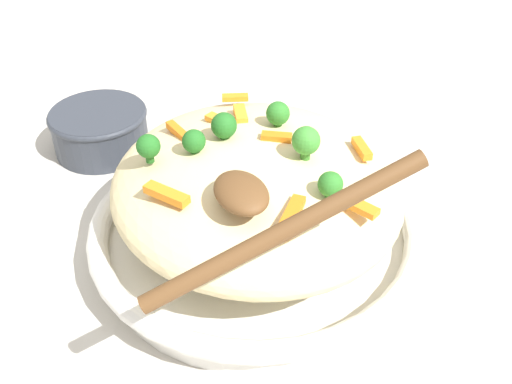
{
  "coord_description": "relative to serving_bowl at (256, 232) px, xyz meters",
  "views": [
    {
      "loc": [
        -0.39,
        0.17,
        0.4
      ],
      "look_at": [
        0.0,
        0.0,
        0.07
      ],
      "focal_mm": 41.09,
      "sensor_mm": 36.0,
      "label": 1
    }
  ],
  "objects": [
    {
      "name": "carrot_piece_1",
      "position": [
        -0.1,
        -0.04,
        0.09
      ],
      "size": [
        0.03,
        0.02,
        0.01
      ],
      "primitive_type": "cube",
      "rotation": [
        0.0,
        0.0,
        3.58
      ],
      "color": "orange",
      "rests_on": "pasta_mound"
    },
    {
      "name": "serving_spoon",
      "position": [
        -0.1,
        0.04,
        0.12
      ],
      "size": [
        0.13,
        0.18,
        0.09
      ],
      "color": "brown",
      "rests_on": "pasta_mound"
    },
    {
      "name": "pasta_mound",
      "position": [
        0.0,
        0.0,
        0.06
      ],
      "size": [
        0.28,
        0.26,
        0.08
      ],
      "primitive_type": "ellipsoid",
      "color": "beige",
      "rests_on": "serving_bowl"
    },
    {
      "name": "carrot_piece_5",
      "position": [
        -0.03,
        -0.09,
        0.09
      ],
      "size": [
        0.03,
        0.01,
        0.01
      ],
      "primitive_type": "cube",
      "rotation": [
        0.0,
        0.0,
        2.95
      ],
      "color": "orange",
      "rests_on": "pasta_mound"
    },
    {
      "name": "carrot_piece_6",
      "position": [
        0.06,
        0.01,
        0.1
      ],
      "size": [
        0.03,
        0.02,
        0.01
      ],
      "primitive_type": "cube",
      "rotation": [
        0.0,
        0.0,
        3.6
      ],
      "color": "orange",
      "rests_on": "pasta_mound"
    },
    {
      "name": "carrot_piece_7",
      "position": [
        0.1,
        -0.02,
        0.09
      ],
      "size": [
        0.02,
        0.03,
        0.01
      ],
      "primitive_type": "cube",
      "rotation": [
        0.0,
        0.0,
        1.22
      ],
      "color": "orange",
      "rests_on": "pasta_mound"
    },
    {
      "name": "serving_bowl",
      "position": [
        0.0,
        0.0,
        0.0
      ],
      "size": [
        0.32,
        0.32,
        0.04
      ],
      "color": "white",
      "rests_on": "ground_plane"
    },
    {
      "name": "ground_plane",
      "position": [
        0.0,
        0.0,
        -0.02
      ],
      "size": [
        2.4,
        2.4,
        0.0
      ],
      "primitive_type": "plane",
      "color": "beige"
    },
    {
      "name": "companion_bowl",
      "position": [
        0.25,
        0.1,
        0.01
      ],
      "size": [
        0.12,
        0.12,
        0.05
      ],
      "color": "#333842",
      "rests_on": "ground_plane"
    },
    {
      "name": "broccoli_floret_5",
      "position": [
        0.02,
        0.05,
        0.1
      ],
      "size": [
        0.02,
        0.02,
        0.02
      ],
      "color": "#205B1C",
      "rests_on": "pasta_mound"
    },
    {
      "name": "broccoli_floret_2",
      "position": [
        0.03,
        0.09,
        0.1
      ],
      "size": [
        0.02,
        0.02,
        0.03
      ],
      "color": "#205B1C",
      "rests_on": "pasta_mound"
    },
    {
      "name": "carrot_piece_4",
      "position": [
        0.06,
        0.05,
        0.09
      ],
      "size": [
        0.04,
        0.02,
        0.01
      ],
      "primitive_type": "cube",
      "rotation": [
        0.0,
        0.0,
        3.33
      ],
      "color": "orange",
      "rests_on": "pasta_mound"
    },
    {
      "name": "carrot_piece_0",
      "position": [
        0.06,
        -0.01,
        0.1
      ],
      "size": [
        0.03,
        0.02,
        0.01
      ],
      "primitive_type": "cube",
      "rotation": [
        0.0,
        0.0,
        2.86
      ],
      "color": "orange",
      "rests_on": "pasta_mound"
    },
    {
      "name": "broccoli_floret_0",
      "position": [
        -0.08,
        -0.03,
        0.1
      ],
      "size": [
        0.02,
        0.02,
        0.02
      ],
      "color": "#296820",
      "rests_on": "pasta_mound"
    },
    {
      "name": "broccoli_floret_4",
      "position": [
        0.03,
        -0.04,
        0.11
      ],
      "size": [
        0.02,
        0.02,
        0.02
      ],
      "color": "#296820",
      "rests_on": "pasta_mound"
    },
    {
      "name": "carrot_piece_8",
      "position": [
        -0.03,
        0.09,
        0.09
      ],
      "size": [
        0.04,
        0.03,
        0.01
      ],
      "primitive_type": "cube",
      "rotation": [
        0.0,
        0.0,
        0.59
      ],
      "color": "orange",
      "rests_on": "pasta_mound"
    },
    {
      "name": "carrot_piece_2",
      "position": [
        -0.09,
        0.01,
        0.09
      ],
      "size": [
        0.04,
        0.04,
        0.01
      ],
      "primitive_type": "cube",
      "rotation": [
        0.0,
        0.0,
        2.38
      ],
      "color": "orange",
      "rests_on": "pasta_mound"
    },
    {
      "name": "broccoli_floret_1",
      "position": [
        0.03,
        0.02,
        0.11
      ],
      "size": [
        0.02,
        0.02,
        0.03
      ],
      "color": "#205B1C",
      "rests_on": "pasta_mound"
    },
    {
      "name": "carrot_piece_3",
      "position": [
        0.01,
        -0.02,
        0.1
      ],
      "size": [
        0.02,
        0.03,
        0.01
      ],
      "primitive_type": "cube",
      "rotation": [
        0.0,
        0.0,
        1.0
      ],
      "color": "orange",
      "rests_on": "pasta_mound"
    },
    {
      "name": "broccoli_floret_3",
      "position": [
        -0.03,
        -0.03,
        0.11
      ],
      "size": [
        0.02,
        0.02,
        0.03
      ],
      "color": "#377928",
      "rests_on": "pasta_mound"
    }
  ]
}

